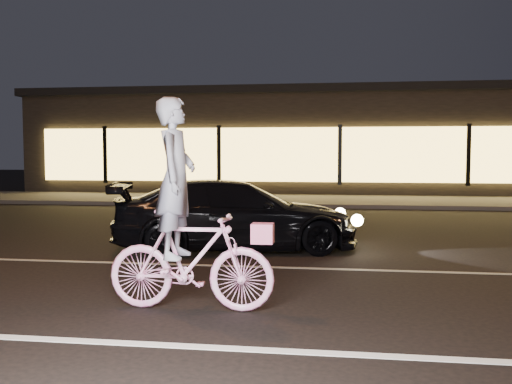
# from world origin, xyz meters

# --- Properties ---
(ground) EXTENTS (90.00, 90.00, 0.00)m
(ground) POSITION_xyz_m (0.00, 0.00, 0.00)
(ground) COLOR black
(ground) RESTS_ON ground
(lane_stripe_near) EXTENTS (60.00, 0.12, 0.01)m
(lane_stripe_near) POSITION_xyz_m (0.00, -1.50, 0.00)
(lane_stripe_near) COLOR silver
(lane_stripe_near) RESTS_ON ground
(lane_stripe_far) EXTENTS (60.00, 0.10, 0.01)m
(lane_stripe_far) POSITION_xyz_m (0.00, 2.00, 0.00)
(lane_stripe_far) COLOR gray
(lane_stripe_far) RESTS_ON ground
(sidewalk) EXTENTS (30.00, 4.00, 0.12)m
(sidewalk) POSITION_xyz_m (0.00, 13.00, 0.06)
(sidewalk) COLOR #383533
(sidewalk) RESTS_ON ground
(storefront) EXTENTS (25.40, 8.42, 4.20)m
(storefront) POSITION_xyz_m (0.00, 18.97, 2.15)
(storefront) COLOR black
(storefront) RESTS_ON ground
(cyclist) EXTENTS (1.80, 0.62, 2.27)m
(cyclist) POSITION_xyz_m (-1.64, -0.38, 0.81)
(cyclist) COLOR #F850B2
(cyclist) RESTS_ON ground
(sedan) EXTENTS (4.48, 2.69, 1.21)m
(sedan) POSITION_xyz_m (-1.79, 3.40, 0.61)
(sedan) COLOR black
(sedan) RESTS_ON ground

